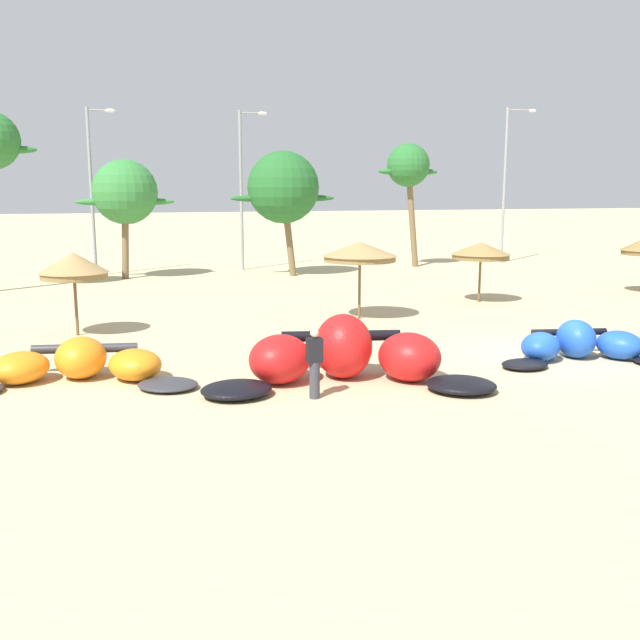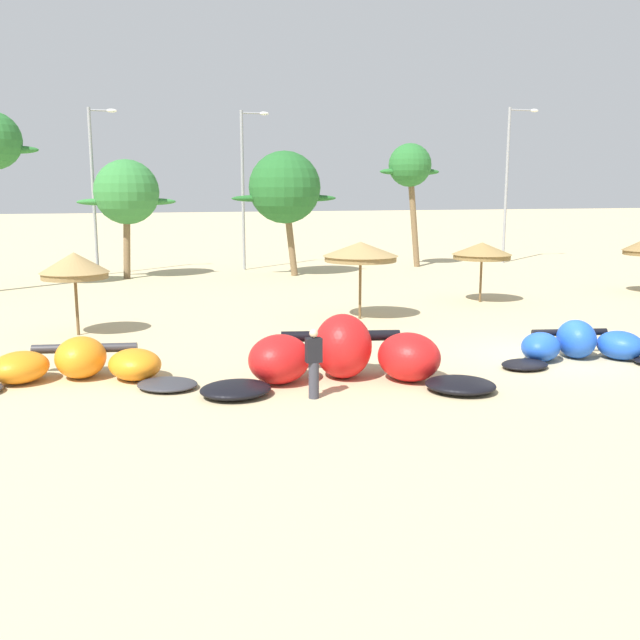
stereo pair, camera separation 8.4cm
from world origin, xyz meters
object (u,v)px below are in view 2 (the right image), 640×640
Objects in this scene: beach_umbrella_near_van at (74,265)px; person_near_kites at (314,363)px; beach_umbrella_near_palms at (482,251)px; lamppost_west_center at (245,182)px; palm_left_of_gap at (285,188)px; beach_umbrella_middle at (360,252)px; lamppost_east_center at (509,177)px; kite_left at (345,357)px; palm_left at (127,193)px; kite_left_of_center at (580,346)px; lamppost_west at (95,183)px; kite_far_left at (78,365)px; palm_center_left at (410,168)px.

beach_umbrella_near_van is 1.68× the size of person_near_kites.
beach_umbrella_near_palms is 0.28× the size of lamppost_west_center.
beach_umbrella_near_van is 17.38m from palm_left_of_gap.
beach_umbrella_middle is 0.29× the size of lamppost_east_center.
kite_left is 8.95m from beach_umbrella_middle.
palm_left reaches higher than beach_umbrella_near_palms.
kite_left_of_center is 1.93× the size of beach_umbrella_near_van.
lamppost_west reaches higher than kite_left.
lamppost_east_center reaches higher than palm_left_of_gap.
beach_umbrella_middle is (-3.65, 7.88, 2.06)m from kite_left_of_center.
kite_left_of_center is at bearing -79.90° from lamppost_west_center.
kite_left is 7.04m from kite_left_of_center.
palm_left is at bearing 170.73° from palm_left_of_gap.
kite_left is 1.36× the size of kite_left_of_center.
kite_left is at bearing -17.54° from kite_far_left.
palm_left reaches higher than beach_umbrella_near_van.
lamppost_west_center is (2.56, 25.32, 4.47)m from kite_left.
kite_left_of_center is 25.70m from palm_left.
beach_umbrella_near_van is (-6.48, 7.97, 1.67)m from kite_left.
palm_left is at bearing 116.30° from kite_left_of_center.
kite_left_of_center is at bearing -29.89° from beach_umbrella_near_van.
kite_left_of_center is 0.54× the size of lamppost_east_center.
beach_umbrella_near_van is at bearing -127.57° from palm_left_of_gap.
beach_umbrella_near_palms is at bearing -42.48° from palm_left.
beach_umbrella_middle is (3.38, 8.08, 1.85)m from kite_left.
lamppost_east_center is at bearing 40.99° from kite_far_left.
lamppost_west is (-18.09, 1.14, -0.96)m from palm_center_left.
palm_left_of_gap is at bearing 116.40° from beach_umbrella_near_palms.
palm_left is 0.84× the size of palm_center_left.
kite_left_of_center is 0.78× the size of palm_left_of_gap.
beach_umbrella_near_palms is (6.24, 2.21, -0.31)m from beach_umbrella_middle.
beach_umbrella_near_palms is 16.86m from lamppost_west_center.
kite_left_of_center is at bearing -104.35° from beach_umbrella_near_palms.
palm_left is at bearing -176.87° from palm_center_left.
beach_umbrella_near_van is 0.96× the size of beach_umbrella_middle.
palm_left_of_gap is 0.75× the size of lamppost_west.
palm_center_left is (5.29, 23.65, 5.56)m from kite_left_of_center.
beach_umbrella_near_van is at bearing -92.43° from lamppost_west.
beach_umbrella_near_van is 15.31m from palm_left.
kite_left is 2.53× the size of beach_umbrella_middle.
palm_left_of_gap reaches higher than person_near_kites.
beach_umbrella_near_van is 17.25m from lamppost_west.
person_near_kites reaches higher than kite_left_of_center.
lamppost_east_center is at bearing 3.53° from palm_left.
palm_left is (-13.82, 12.65, 2.34)m from beach_umbrella_near_palms.
kite_far_left is 18.06m from beach_umbrella_near_palms.
lamppost_west_center is (8.33, 0.34, 0.09)m from lamppost_west.
beach_umbrella_middle is at bearing -160.49° from beach_umbrella_near_palms.
lamppost_east_center is at bearing -3.13° from lamppost_west_center.
lamppost_east_center reaches higher than lamppost_west.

